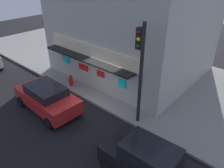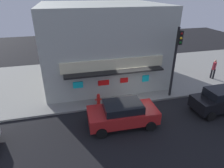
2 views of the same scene
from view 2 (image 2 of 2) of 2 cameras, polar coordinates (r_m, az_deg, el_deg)
The scene contains 11 objects.
ground_plane at distance 14.77m, azimuth 6.89°, elevation -5.82°, with size 53.34×53.34×0.00m, color black.
sidewalk at distance 19.07m, azimuth 1.51°, elevation 2.27°, with size 35.56×10.31×0.14m, color gray.
corner_building at distance 18.08m, azimuth -3.07°, elevation 12.09°, with size 10.01×9.50×6.54m.
traffic_light at distance 14.85m, azimuth 18.18°, elevation 8.19°, with size 0.32×0.58×5.28m.
fire_hydrant at distance 14.25m, azimuth -3.98°, elevation -4.39°, with size 0.49×0.25×0.83m.
trash_can at distance 15.70m, azimuth -1.04°, elevation -1.04°, with size 0.47×0.47×0.93m, color #2D2D2D.
pedestrian at distance 20.43m, azimuth 27.56°, elevation 4.10°, with size 0.49×0.42×1.81m.
potted_plant_by_doorway at distance 16.13m, azimuth -7.38°, elevation -0.42°, with size 0.52×0.52×0.89m.
potted_plant_by_window at distance 16.67m, azimuth 9.66°, elevation 0.81°, with size 0.70×0.70×1.04m.
parked_car_black at distance 15.44m, azimuth 29.08°, elevation -4.03°, with size 3.98×2.02×1.69m.
parked_car_red at distance 12.20m, azimuth 3.11°, elevation -8.59°, with size 4.31×2.21×1.56m.
Camera 2 is at (-4.76, -11.65, 7.73)m, focal length 31.36 mm.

